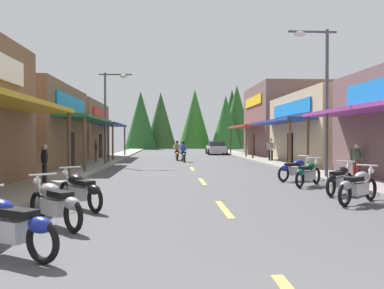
{
  "coord_description": "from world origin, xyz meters",
  "views": [
    {
      "loc": [
        -1.41,
        -1.86,
        1.79
      ],
      "look_at": [
        0.54,
        29.93,
        1.24
      ],
      "focal_mm": 37.34,
      "sensor_mm": 36.0,
      "label": 1
    }
  ],
  "objects_px": {
    "rider_cruising_trailing": "(177,152)",
    "pedestrian_by_shop": "(271,148)",
    "rider_cruising_lead": "(183,153)",
    "pedestrian_strolling": "(357,159)",
    "motorcycle_parked_left_0": "(9,224)",
    "pedestrian_waiting": "(44,162)",
    "streetlamp_right": "(320,82)",
    "motorcycle_parked_left_2": "(80,190)",
    "motorcycle_parked_right_5": "(295,169)",
    "motorcycle_parked_right_4": "(308,173)",
    "parked_car_curbside": "(216,148)",
    "streetlamp_left": "(110,105)",
    "pedestrian_browsing": "(96,149)",
    "motorcycle_parked_left_1": "(55,203)",
    "motorcycle_parked_right_2": "(358,186)",
    "motorcycle_parked_right_3": "(340,179)"
  },
  "relations": [
    {
      "from": "rider_cruising_trailing",
      "to": "pedestrian_by_shop",
      "type": "bearing_deg",
      "value": -112.14
    },
    {
      "from": "rider_cruising_lead",
      "to": "pedestrian_strolling",
      "type": "relative_size",
      "value": 1.39
    },
    {
      "from": "motorcycle_parked_left_0",
      "to": "pedestrian_waiting",
      "type": "xyz_separation_m",
      "value": [
        -2.22,
        9.1,
        0.4
      ]
    },
    {
      "from": "streetlamp_right",
      "to": "motorcycle_parked_left_2",
      "type": "distance_m",
      "value": 11.54
    },
    {
      "from": "motorcycle_parked_right_5",
      "to": "pedestrian_waiting",
      "type": "distance_m",
      "value": 9.97
    },
    {
      "from": "streetlamp_right",
      "to": "motorcycle_parked_right_4",
      "type": "bearing_deg",
      "value": -119.85
    },
    {
      "from": "motorcycle_parked_right_4",
      "to": "rider_cruising_lead",
      "type": "distance_m",
      "value": 15.57
    },
    {
      "from": "motorcycle_parked_left_0",
      "to": "parked_car_curbside",
      "type": "distance_m",
      "value": 37.28
    },
    {
      "from": "streetlamp_right",
      "to": "motorcycle_parked_right_4",
      "type": "relative_size",
      "value": 3.92
    },
    {
      "from": "pedestrian_strolling",
      "to": "motorcycle_parked_right_5",
      "type": "bearing_deg",
      "value": -35.35
    },
    {
      "from": "pedestrian_strolling",
      "to": "rider_cruising_trailing",
      "type": "bearing_deg",
      "value": -107.13
    },
    {
      "from": "motorcycle_parked_left_0",
      "to": "pedestrian_waiting",
      "type": "bearing_deg",
      "value": -44.1
    },
    {
      "from": "streetlamp_left",
      "to": "streetlamp_right",
      "type": "xyz_separation_m",
      "value": [
        10.19,
        -9.21,
        0.25
      ]
    },
    {
      "from": "pedestrian_by_shop",
      "to": "motorcycle_parked_right_5",
      "type": "bearing_deg",
      "value": -179.85
    },
    {
      "from": "motorcycle_parked_left_2",
      "to": "motorcycle_parked_left_0",
      "type": "bearing_deg",
      "value": 137.07
    },
    {
      "from": "rider_cruising_trailing",
      "to": "pedestrian_waiting",
      "type": "height_order",
      "value": "rider_cruising_trailing"
    },
    {
      "from": "motorcycle_parked_right_4",
      "to": "pedestrian_browsing",
      "type": "height_order",
      "value": "pedestrian_browsing"
    },
    {
      "from": "motorcycle_parked_left_1",
      "to": "streetlamp_left",
      "type": "bearing_deg",
      "value": -37.48
    },
    {
      "from": "rider_cruising_lead",
      "to": "pedestrian_browsing",
      "type": "distance_m",
      "value": 6.27
    },
    {
      "from": "pedestrian_browsing",
      "to": "pedestrian_by_shop",
      "type": "bearing_deg",
      "value": -26.58
    },
    {
      "from": "rider_cruising_trailing",
      "to": "pedestrian_waiting",
      "type": "relative_size",
      "value": 1.38
    },
    {
      "from": "motorcycle_parked_right_2",
      "to": "motorcycle_parked_right_4",
      "type": "bearing_deg",
      "value": 51.25
    },
    {
      "from": "streetlamp_right",
      "to": "motorcycle_parked_left_1",
      "type": "xyz_separation_m",
      "value": [
        -8.77,
        -8.62,
        -3.67
      ]
    },
    {
      "from": "rider_cruising_trailing",
      "to": "parked_car_curbside",
      "type": "xyz_separation_m",
      "value": [
        4.48,
        11.2,
        0.03
      ]
    },
    {
      "from": "motorcycle_parked_right_3",
      "to": "motorcycle_parked_right_2",
      "type": "bearing_deg",
      "value": -144.96
    },
    {
      "from": "pedestrian_waiting",
      "to": "motorcycle_parked_left_2",
      "type": "bearing_deg",
      "value": 86.34
    },
    {
      "from": "motorcycle_parked_right_3",
      "to": "motorcycle_parked_right_5",
      "type": "height_order",
      "value": "same"
    },
    {
      "from": "motorcycle_parked_right_2",
      "to": "motorcycle_parked_left_0",
      "type": "bearing_deg",
      "value": 171.9
    },
    {
      "from": "motorcycle_parked_right_2",
      "to": "pedestrian_waiting",
      "type": "height_order",
      "value": "pedestrian_waiting"
    },
    {
      "from": "streetlamp_right",
      "to": "motorcycle_parked_right_3",
      "type": "xyz_separation_m",
      "value": [
        -1.08,
        -4.47,
        -3.67
      ]
    },
    {
      "from": "streetlamp_right",
      "to": "pedestrian_by_shop",
      "type": "xyz_separation_m",
      "value": [
        1.04,
        12.08,
        -3.14
      ]
    },
    {
      "from": "motorcycle_parked_right_4",
      "to": "parked_car_curbside",
      "type": "distance_m",
      "value": 28.19
    },
    {
      "from": "streetlamp_left",
      "to": "pedestrian_waiting",
      "type": "distance_m",
      "value": 11.19
    },
    {
      "from": "motorcycle_parked_left_0",
      "to": "pedestrian_browsing",
      "type": "xyz_separation_m",
      "value": [
        -2.6,
        22.09,
        0.5
      ]
    },
    {
      "from": "streetlamp_left",
      "to": "parked_car_curbside",
      "type": "distance_m",
      "value": 19.16
    },
    {
      "from": "rider_cruising_lead",
      "to": "pedestrian_waiting",
      "type": "xyz_separation_m",
      "value": [
        -5.75,
        -14.25,
        0.24
      ]
    },
    {
      "from": "motorcycle_parked_right_2",
      "to": "rider_cruising_trailing",
      "type": "relative_size",
      "value": 0.81
    },
    {
      "from": "motorcycle_parked_right_5",
      "to": "streetlamp_right",
      "type": "bearing_deg",
      "value": -9.69
    },
    {
      "from": "motorcycle_parked_right_2",
      "to": "rider_cruising_lead",
      "type": "xyz_separation_m",
      "value": [
        -4.0,
        18.98,
        0.17
      ]
    },
    {
      "from": "motorcycle_parked_left_2",
      "to": "pedestrian_by_shop",
      "type": "height_order",
      "value": "pedestrian_by_shop"
    },
    {
      "from": "streetlamp_right",
      "to": "motorcycle_parked_right_4",
      "type": "xyz_separation_m",
      "value": [
        -1.33,
        -2.32,
        -3.67
      ]
    },
    {
      "from": "streetlamp_left",
      "to": "motorcycle_parked_right_2",
      "type": "relative_size",
      "value": 3.42
    },
    {
      "from": "motorcycle_parked_right_4",
      "to": "motorcycle_parked_left_2",
      "type": "distance_m",
      "value": 8.54
    },
    {
      "from": "motorcycle_parked_left_0",
      "to": "motorcycle_parked_right_2",
      "type": "bearing_deg",
      "value": -117.68
    },
    {
      "from": "pedestrian_browsing",
      "to": "motorcycle_parked_left_0",
      "type": "bearing_deg",
      "value": -112.66
    },
    {
      "from": "streetlamp_left",
      "to": "streetlamp_right",
      "type": "relative_size",
      "value": 0.93
    },
    {
      "from": "motorcycle_parked_right_4",
      "to": "pedestrian_strolling",
      "type": "relative_size",
      "value": 1.06
    },
    {
      "from": "motorcycle_parked_left_0",
      "to": "pedestrian_browsing",
      "type": "distance_m",
      "value": 22.25
    },
    {
      "from": "streetlamp_right",
      "to": "parked_car_curbside",
      "type": "xyz_separation_m",
      "value": [
        -1.29,
        25.87,
        -3.47
      ]
    },
    {
      "from": "motorcycle_parked_right_2",
      "to": "pedestrian_by_shop",
      "type": "distance_m",
      "value": 18.5
    }
  ]
}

